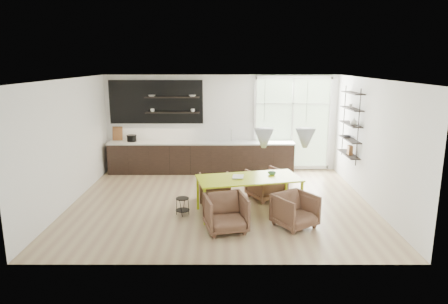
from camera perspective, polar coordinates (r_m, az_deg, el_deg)
room at (r=10.28m, az=2.78°, el=2.61°), size 7.02×6.01×2.91m
kitchen_run at (r=12.03m, az=-3.71°, el=-0.11°), size 5.54×0.69×2.75m
right_shelving at (r=10.82m, az=17.66°, el=3.55°), size 0.26×1.22×1.90m
dining_table at (r=8.74m, az=3.55°, el=-4.01°), size 2.38×1.46×0.81m
armchair_back_left at (r=9.52m, az=-1.36°, el=-5.20°), size 0.78×0.80×0.67m
armchair_back_right at (r=9.81m, az=6.02°, el=-4.55°), size 1.07×1.07×0.73m
armchair_front_left at (r=7.94m, az=0.26°, el=-8.70°), size 0.95×0.97×0.73m
armchair_front_right at (r=8.25m, az=10.13°, el=-8.22°), size 1.03×1.03×0.69m
wire_stool at (r=8.81m, az=-5.95°, el=-7.40°), size 0.30×0.30×0.38m
table_book at (r=8.72m, az=1.23°, el=-3.55°), size 0.27×0.34×0.03m
table_bowl at (r=8.99m, az=6.84°, el=-3.04°), size 0.24×0.24×0.06m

